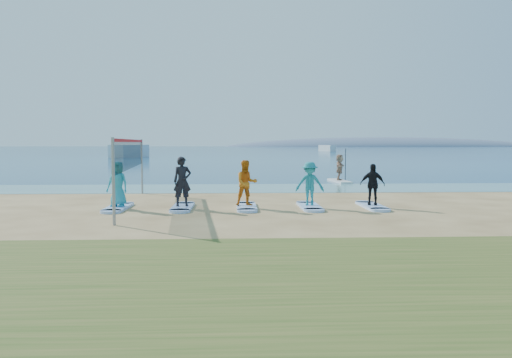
{
  "coord_description": "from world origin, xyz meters",
  "views": [
    {
      "loc": [
        -1.96,
        -15.08,
        2.35
      ],
      "look_at": [
        -1.2,
        2.0,
        1.1
      ],
      "focal_mm": 35.0,
      "sensor_mm": 36.0,
      "label": 1
    }
  ],
  "objects_px": {
    "volleyball_net": "(131,155)",
    "boat_offshore_a": "(129,158)",
    "surfboard_4": "(372,206)",
    "boat_offshore_b": "(327,151)",
    "surfboard_3": "(310,206)",
    "student_1": "(182,181)",
    "surfboard_2": "(246,207)",
    "student_3": "(310,184)",
    "student_2": "(246,183)",
    "surfboard_0": "(118,207)",
    "surfboard_1": "(183,207)",
    "paddleboarder": "(340,167)",
    "student_4": "(372,184)",
    "paddleboard": "(339,181)",
    "student_0": "(118,184)"
  },
  "relations": [
    {
      "from": "boat_offshore_b",
      "to": "student_0",
      "type": "distance_m",
      "value": 119.14
    },
    {
      "from": "surfboard_4",
      "to": "boat_offshore_b",
      "type": "bearing_deg",
      "value": 80.13
    },
    {
      "from": "volleyball_net",
      "to": "surfboard_4",
      "type": "xyz_separation_m",
      "value": [
        8.85,
        -0.89,
        -1.86
      ]
    },
    {
      "from": "volleyball_net",
      "to": "surfboard_3",
      "type": "height_order",
      "value": "volleyball_net"
    },
    {
      "from": "paddleboarder",
      "to": "student_3",
      "type": "distance_m",
      "value": 12.11
    },
    {
      "from": "surfboard_1",
      "to": "boat_offshore_a",
      "type": "bearing_deg",
      "value": 103.33
    },
    {
      "from": "boat_offshore_b",
      "to": "surfboard_3",
      "type": "distance_m",
      "value": 117.64
    },
    {
      "from": "paddleboarder",
      "to": "boat_offshore_a",
      "type": "relative_size",
      "value": 0.21
    },
    {
      "from": "paddleboarder",
      "to": "paddleboard",
      "type": "bearing_deg",
      "value": 0.0
    },
    {
      "from": "surfboard_0",
      "to": "surfboard_4",
      "type": "distance_m",
      "value": 9.15
    },
    {
      "from": "volleyball_net",
      "to": "surfboard_4",
      "type": "bearing_deg",
      "value": -5.72
    },
    {
      "from": "boat_offshore_a",
      "to": "surfboard_0",
      "type": "relative_size",
      "value": 3.38
    },
    {
      "from": "boat_offshore_a",
      "to": "student_1",
      "type": "relative_size",
      "value": 4.22
    },
    {
      "from": "student_4",
      "to": "student_1",
      "type": "bearing_deg",
      "value": -162.52
    },
    {
      "from": "surfboard_2",
      "to": "student_3",
      "type": "distance_m",
      "value": 2.43
    },
    {
      "from": "surfboard_1",
      "to": "surfboard_2",
      "type": "bearing_deg",
      "value": 0.0
    },
    {
      "from": "surfboard_2",
      "to": "student_4",
      "type": "distance_m",
      "value": 4.64
    },
    {
      "from": "volleyball_net",
      "to": "paddleboard",
      "type": "distance_m",
      "value": 14.83
    },
    {
      "from": "surfboard_3",
      "to": "student_1",
      "type": "bearing_deg",
      "value": 180.0
    },
    {
      "from": "boat_offshore_b",
      "to": "surfboard_0",
      "type": "distance_m",
      "value": 119.14
    },
    {
      "from": "surfboard_1",
      "to": "surfboard_4",
      "type": "bearing_deg",
      "value": 0.0
    },
    {
      "from": "student_1",
      "to": "student_2",
      "type": "bearing_deg",
      "value": -17.42
    },
    {
      "from": "student_2",
      "to": "paddleboard",
      "type": "bearing_deg",
      "value": 52.85
    },
    {
      "from": "surfboard_2",
      "to": "surfboard_3",
      "type": "height_order",
      "value": "same"
    },
    {
      "from": "boat_offshore_b",
      "to": "student_1",
      "type": "relative_size",
      "value": 3.17
    },
    {
      "from": "volleyball_net",
      "to": "student_2",
      "type": "xyz_separation_m",
      "value": [
        4.27,
        -0.89,
        -1.0
      ]
    },
    {
      "from": "paddleboarder",
      "to": "surfboard_1",
      "type": "bearing_deg",
      "value": 162.33
    },
    {
      "from": "surfboard_0",
      "to": "surfboard_2",
      "type": "relative_size",
      "value": 1.0
    },
    {
      "from": "student_1",
      "to": "surfboard_3",
      "type": "relative_size",
      "value": 0.8
    },
    {
      "from": "paddleboarder",
      "to": "student_4",
      "type": "bearing_deg",
      "value": -168.84
    },
    {
      "from": "student_3",
      "to": "paddleboarder",
      "type": "bearing_deg",
      "value": 83.12
    },
    {
      "from": "surfboard_0",
      "to": "student_0",
      "type": "height_order",
      "value": "student_0"
    },
    {
      "from": "paddleboarder",
      "to": "boat_offshore_b",
      "type": "height_order",
      "value": "paddleboarder"
    },
    {
      "from": "student_1",
      "to": "student_0",
      "type": "bearing_deg",
      "value": 162.58
    },
    {
      "from": "boat_offshore_b",
      "to": "surfboard_3",
      "type": "xyz_separation_m",
      "value": [
        -22.38,
        -115.49,
        0.04
      ]
    },
    {
      "from": "paddleboarder",
      "to": "student_0",
      "type": "bearing_deg",
      "value": 155.43
    },
    {
      "from": "surfboard_3",
      "to": "paddleboarder",
      "type": "bearing_deg",
      "value": 72.9
    },
    {
      "from": "surfboard_2",
      "to": "student_2",
      "type": "bearing_deg",
      "value": 0.0
    },
    {
      "from": "student_1",
      "to": "boat_offshore_a",
      "type": "bearing_deg",
      "value": 85.91
    },
    {
      "from": "boat_offshore_a",
      "to": "student_3",
      "type": "height_order",
      "value": "student_3"
    },
    {
      "from": "boat_offshore_b",
      "to": "student_2",
      "type": "relative_size",
      "value": 3.42
    },
    {
      "from": "paddleboard",
      "to": "student_3",
      "type": "relative_size",
      "value": 1.91
    },
    {
      "from": "boat_offshore_a",
      "to": "surfboard_3",
      "type": "bearing_deg",
      "value": -51.33
    },
    {
      "from": "surfboard_0",
      "to": "surfboard_2",
      "type": "xyz_separation_m",
      "value": [
        4.57,
        0.0,
        0.0
      ]
    },
    {
      "from": "boat_offshore_a",
      "to": "student_4",
      "type": "height_order",
      "value": "student_4"
    },
    {
      "from": "student_0",
      "to": "surfboard_1",
      "type": "relative_size",
      "value": 0.73
    },
    {
      "from": "volleyball_net",
      "to": "student_2",
      "type": "height_order",
      "value": "volleyball_net"
    },
    {
      "from": "volleyball_net",
      "to": "boat_offshore_a",
      "type": "distance_m",
      "value": 62.4
    },
    {
      "from": "boat_offshore_b",
      "to": "surfboard_0",
      "type": "xyz_separation_m",
      "value": [
        -29.24,
        -115.49,
        0.04
      ]
    },
    {
      "from": "volleyball_net",
      "to": "boat_offshore_a",
      "type": "bearing_deg",
      "value": 101.75
    }
  ]
}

